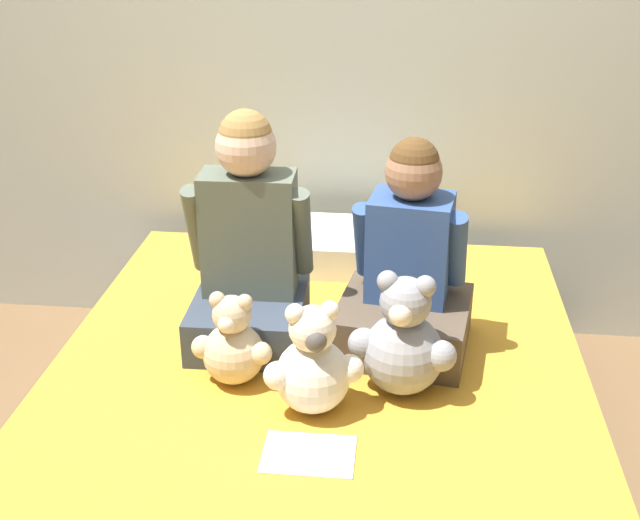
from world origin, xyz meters
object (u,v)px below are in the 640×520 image
Objects in this scene: pillow_at_headboard at (338,246)px; bed at (312,456)px; child_on_left at (249,250)px; child_on_right at (407,272)px; teddy_bear_held_by_left_child at (233,345)px; teddy_bear_held_by_right_child at (403,343)px; sign_card at (309,454)px; teddy_bear_between_children at (313,366)px.

bed is at bearing -90.00° from pillow_at_headboard.
child_on_right is (0.44, -0.01, -0.04)m from child_on_left.
bed is 7.80× the size of teddy_bear_held_by_left_child.
child_on_left is at bearing -172.11° from child_on_right.
child_on_left is 1.99× the size of teddy_bear_held_by_right_child.
teddy_bear_held_by_left_child is 0.43m from teddy_bear_held_by_right_child.
teddy_bear_held_by_left_child is 0.38m from sign_card.
bed is 9.43× the size of sign_card.
teddy_bear_held_by_right_child is 1.12× the size of teddy_bear_between_children.
teddy_bear_held_by_right_child is at bearing 10.00° from teddy_bear_between_children.
child_on_left is 1.10× the size of child_on_right.
bed is at bearing 95.03° from sign_card.
child_on_right reaches higher than teddy_bear_held_by_left_child.
child_on_left is at bearing 105.75° from teddy_bear_between_children.
teddy_bear_between_children is at bearing -114.08° from child_on_right.
bed is 3.36× the size of child_on_right.
teddy_bear_held_by_left_child is (-0.44, -0.24, -0.11)m from child_on_right.
sign_card is at bearing -45.29° from teddy_bear_held_by_left_child.
pillow_at_headboard is (0.00, 0.79, 0.26)m from bed.
child_on_left reaches higher than pillow_at_headboard.
sign_card is (0.01, -0.18, -0.12)m from teddy_bear_between_children.
pillow_at_headboard is 2.51× the size of sign_card.
child_on_right is at bearing 34.63° from teddy_bear_held_by_left_child.
child_on_right reaches higher than pillow_at_headboard.
bed is 0.38m from teddy_bear_held_by_left_child.
teddy_bear_held_by_left_child is at bearing 129.06° from sign_card.
teddy_bear_held_by_left_child is 0.79m from pillow_at_headboard.
bed is 0.56m from child_on_right.
bed is 6.77× the size of teddy_bear_between_children.
bed is 6.04× the size of teddy_bear_held_by_right_child.
pillow_at_headboard is (0.21, 0.76, -0.05)m from teddy_bear_held_by_left_child.
sign_card is at bearing -88.80° from pillow_at_headboard.
child_on_left is (-0.21, 0.28, 0.47)m from bed.
teddy_bear_between_children is (-0.22, -0.34, -0.10)m from child_on_right.
child_on_left is at bearing 126.47° from bed.
child_on_right is at bearing 41.02° from teddy_bear_between_children.
teddy_bear_held_by_right_child is at bearing 6.46° from teddy_bear_held_by_left_child.
bed is at bearing -121.44° from child_on_right.
child_on_right reaches higher than bed.
sign_card is at bearing -103.11° from child_on_right.
pillow_at_headboard is (-0.23, 0.52, -0.16)m from child_on_right.
bed is 0.32m from sign_card.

